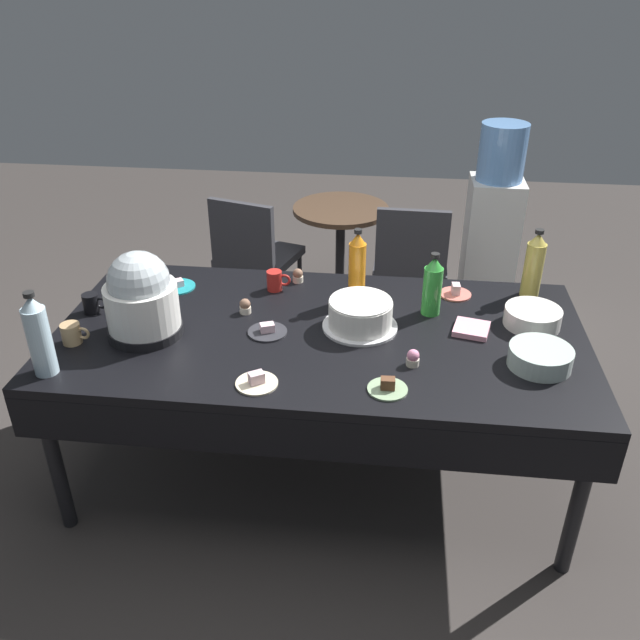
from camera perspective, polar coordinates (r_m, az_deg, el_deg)
ground at (r=3.23m, az=0.00°, el=-12.43°), size 9.00×9.00×0.00m
potluck_table at (r=2.81m, az=0.00°, el=-1.98°), size 2.20×1.10×0.75m
frosted_layer_cake at (r=2.77m, az=3.47°, el=0.46°), size 0.32×0.32×0.13m
slow_cooker at (r=2.77m, az=-15.06°, el=1.84°), size 0.31×0.31×0.36m
glass_salad_bowl at (r=2.67m, az=18.33°, el=-3.04°), size 0.24×0.24×0.08m
ceramic_snack_bowl at (r=2.94m, az=17.73°, el=0.25°), size 0.24×0.24×0.08m
dessert_plate_charcoal at (r=2.77m, az=-4.52°, el=-0.92°), size 0.16×0.16×0.04m
dessert_plate_cream at (r=2.46m, az=-5.44°, el=-5.27°), size 0.16×0.16×0.05m
dessert_plate_teal at (r=3.19m, az=-12.13°, el=2.88°), size 0.17×0.17×0.04m
dessert_plate_sage at (r=2.43m, az=5.80°, el=-5.75°), size 0.15×0.15×0.05m
dessert_plate_coral at (r=3.12m, az=11.52°, el=2.33°), size 0.15×0.15×0.05m
cupcake_mint at (r=2.57m, az=7.96°, el=-3.24°), size 0.05×0.05×0.07m
cupcake_cocoa at (r=2.91m, az=-6.42°, el=1.17°), size 0.05×0.05×0.07m
cupcake_lemon at (r=3.17m, az=-1.91°, el=3.81°), size 0.05×0.05×0.07m
soda_bottle_lime_soda at (r=2.89m, az=9.61°, el=2.87°), size 0.08×0.08×0.28m
soda_bottle_water at (r=2.64m, az=-22.93°, el=-1.28°), size 0.09×0.09×0.34m
soda_bottle_ginger_ale at (r=3.14m, az=17.83°, el=4.47°), size 0.09×0.09×0.32m
soda_bottle_orange_juice at (r=2.95m, az=3.19°, el=4.47°), size 0.08×0.08×0.34m
coffee_mug_black at (r=3.06m, az=-18.95°, el=1.37°), size 0.11×0.07×0.09m
coffee_mug_tan at (r=2.85m, az=-20.47°, el=-1.09°), size 0.12×0.08×0.08m
coffee_mug_red at (r=3.09m, az=-3.86°, el=3.39°), size 0.11×0.07×0.09m
paper_napkin_stack at (r=2.84m, az=12.83°, el=-0.75°), size 0.17×0.17×0.02m
maroon_chair_left at (r=4.16m, az=-5.74°, el=5.87°), size 0.55×0.55×0.85m
maroon_chair_right at (r=4.07m, az=7.78°, el=5.19°), size 0.45×0.45×0.85m
round_cafe_table at (r=4.29m, az=1.75°, el=6.84°), size 0.60×0.60×0.72m
water_cooler at (r=4.38m, az=14.50°, el=7.65°), size 0.32×0.32×1.24m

